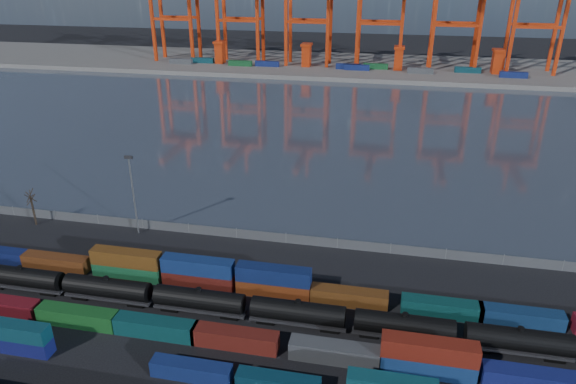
# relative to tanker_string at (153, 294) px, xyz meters

# --- Properties ---
(ground) EXTENTS (700.00, 700.00, 0.00)m
(ground) POSITION_rel_tanker_string_xyz_m (16.50, -4.13, -2.26)
(ground) COLOR black
(ground) RESTS_ON ground
(harbor_water) EXTENTS (700.00, 700.00, 0.00)m
(harbor_water) POSITION_rel_tanker_string_xyz_m (16.50, 100.87, -2.25)
(harbor_water) COLOR #303946
(harbor_water) RESTS_ON ground
(far_quay) EXTENTS (700.00, 70.00, 2.00)m
(far_quay) POSITION_rel_tanker_string_xyz_m (16.50, 205.87, -1.26)
(far_quay) COLOR #514F4C
(far_quay) RESTS_ON ground
(container_row_south) EXTENTS (139.06, 2.20, 4.69)m
(container_row_south) POSITION_rel_tanker_string_xyz_m (0.46, -13.23, -0.36)
(container_row_south) COLOR #3A3E3F
(container_row_south) RESTS_ON ground
(container_row_mid) EXTENTS (141.68, 2.53, 5.40)m
(container_row_mid) POSITION_rel_tanker_string_xyz_m (0.83, -6.33, -0.49)
(container_row_mid) COLOR #3D3F42
(container_row_mid) RESTS_ON ground
(container_row_north) EXTENTS (140.79, 2.49, 5.30)m
(container_row_north) POSITION_rel_tanker_string_xyz_m (14.96, 6.75, -0.37)
(container_row_north) COLOR navy
(container_row_north) RESTS_ON ground
(tanker_string) EXTENTS (123.16, 3.15, 4.51)m
(tanker_string) POSITION_rel_tanker_string_xyz_m (0.00, 0.00, 0.00)
(tanker_string) COLOR black
(tanker_string) RESTS_ON ground
(waterfront_fence) EXTENTS (160.12, 0.12, 2.20)m
(waterfront_fence) POSITION_rel_tanker_string_xyz_m (16.50, 23.87, -1.26)
(waterfront_fence) COLOR #595B5E
(waterfront_fence) RESTS_ON ground
(bare_tree) EXTENTS (2.08, 2.03, 7.97)m
(bare_tree) POSITION_rel_tanker_string_xyz_m (-36.12, 21.08, 1.70)
(bare_tree) COLOR black
(bare_tree) RESTS_ON ground
(yard_light_mast) EXTENTS (1.60, 0.40, 16.60)m
(yard_light_mast) POSITION_rel_tanker_string_xyz_m (-13.50, 21.87, 7.04)
(yard_light_mast) COLOR slate
(yard_light_mast) RESTS_ON ground
(quay_containers) EXTENTS (172.58, 10.99, 2.60)m
(quay_containers) POSITION_rel_tanker_string_xyz_m (5.50, 191.34, 1.04)
(quay_containers) COLOR navy
(quay_containers) RESTS_ON far_quay
(straddle_carriers) EXTENTS (140.00, 7.00, 11.10)m
(straddle_carriers) POSITION_rel_tanker_string_xyz_m (14.00, 195.87, 5.56)
(straddle_carriers) COLOR red
(straddle_carriers) RESTS_ON far_quay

